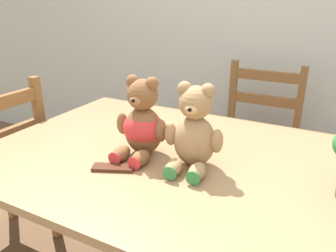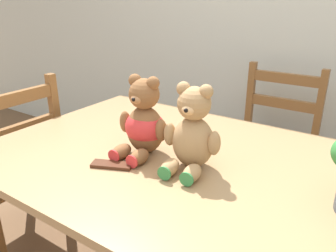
{
  "view_description": "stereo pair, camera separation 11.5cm",
  "coord_description": "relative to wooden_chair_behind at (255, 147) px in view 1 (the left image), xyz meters",
  "views": [
    {
      "loc": [
        0.42,
        -0.49,
        1.31
      ],
      "look_at": [
        -0.08,
        0.47,
        0.89
      ],
      "focal_mm": 35.0,
      "sensor_mm": 36.0,
      "label": 1
    },
    {
      "loc": [
        0.52,
        -0.43,
        1.31
      ],
      "look_at": [
        -0.08,
        0.47,
        0.89
      ],
      "focal_mm": 35.0,
      "sensor_mm": 36.0,
      "label": 2
    }
  ],
  "objects": [
    {
      "name": "teddy_bear_right",
      "position": [
        -0.02,
        -0.92,
        0.43
      ],
      "size": [
        0.21,
        0.21,
        0.3
      ],
      "rotation": [
        0.0,
        0.0,
        3.24
      ],
      "color": "tan",
      "rests_on": "dining_table"
    },
    {
      "name": "wall_back",
      "position": [
        -0.04,
        0.38,
        0.84
      ],
      "size": [
        8.0,
        0.04,
        2.6
      ],
      "primitive_type": "cube",
      "color": "silver",
      "rests_on": "ground_plane"
    },
    {
      "name": "teddy_bear_left",
      "position": [
        -0.23,
        -0.92,
        0.42
      ],
      "size": [
        0.21,
        0.21,
        0.3
      ],
      "rotation": [
        0.0,
        0.0,
        3.17
      ],
      "color": "brown",
      "rests_on": "dining_table"
    },
    {
      "name": "chocolate_bar",
      "position": [
        -0.25,
        -1.07,
        0.31
      ],
      "size": [
        0.15,
        0.1,
        0.01
      ],
      "primitive_type": "cube",
      "rotation": [
        0.0,
        0.0,
        0.41
      ],
      "color": "#472314",
      "rests_on": "dining_table"
    },
    {
      "name": "dining_table",
      "position": [
        -0.04,
        -0.88,
        0.22
      ],
      "size": [
        1.56,
        1.0,
        0.76
      ],
      "color": "#9E7A51",
      "rests_on": "ground_plane"
    },
    {
      "name": "wooden_chair_behind",
      "position": [
        0.0,
        0.0,
        0.0
      ],
      "size": [
        0.45,
        0.45,
        0.95
      ],
      "rotation": [
        0.0,
        0.0,
        3.14
      ],
      "color": "brown",
      "rests_on": "ground_plane"
    }
  ]
}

